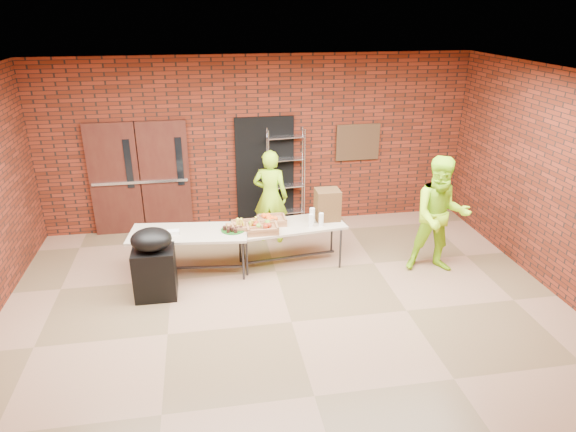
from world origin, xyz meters
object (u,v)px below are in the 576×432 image
at_px(wire_rack, 286,178).
at_px(volunteer_man, 440,216).
at_px(coffee_dispenser, 327,205).
at_px(table_right, 291,228).
at_px(table_left, 189,236).
at_px(volunteer_woman, 270,197).
at_px(covered_grill, 154,263).

bearing_deg(wire_rack, volunteer_man, -52.43).
distance_m(wire_rack, coffee_dispenser, 1.56).
height_order(table_right, volunteer_man, volunteer_man).
height_order(table_left, volunteer_man, volunteer_man).
xyz_separation_m(table_right, volunteer_woman, (-0.20, 0.96, 0.20)).
bearing_deg(coffee_dispenser, covered_grill, -163.76).
bearing_deg(volunteer_man, table_right, 177.41).
height_order(wire_rack, covered_grill, wire_rack).
distance_m(volunteer_woman, volunteer_man, 2.92).
height_order(wire_rack, table_left, wire_rack).
height_order(covered_grill, volunteer_man, volunteer_man).
distance_m(table_left, covered_grill, 0.77).
distance_m(table_left, table_right, 1.64).
height_order(table_left, table_right, table_left).
height_order(table_left, volunteer_woman, volunteer_woman).
bearing_deg(wire_rack, coffee_dispenser, -78.97).
relative_size(table_right, coffee_dispenser, 3.49).
relative_size(table_right, covered_grill, 1.65).
xyz_separation_m(volunteer_woman, volunteer_man, (2.47, -1.56, 0.10)).
distance_m(table_right, volunteer_man, 2.36).
bearing_deg(table_left, volunteer_woman, 43.32).
relative_size(covered_grill, volunteer_woman, 0.64).
bearing_deg(volunteer_man, table_left, -174.94).
distance_m(table_left, volunteer_woman, 1.79).
distance_m(wire_rack, covered_grill, 3.30).
height_order(coffee_dispenser, volunteer_woman, volunteer_woman).
xyz_separation_m(covered_grill, volunteer_man, (4.40, 0.07, 0.41)).
relative_size(table_right, volunteer_man, 0.94).
bearing_deg(wire_rack, table_right, -101.85).
xyz_separation_m(wire_rack, volunteer_woman, (-0.39, -0.67, -0.10)).
xyz_separation_m(wire_rack, table_left, (-1.82, -1.74, -0.27)).
relative_size(table_left, coffee_dispenser, 3.69).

